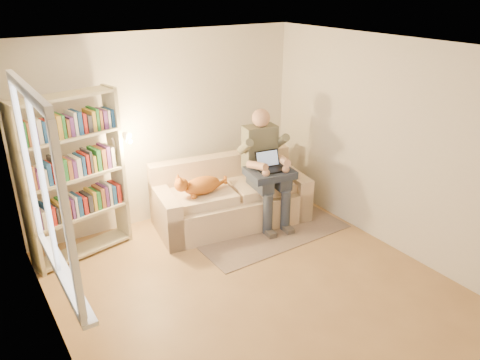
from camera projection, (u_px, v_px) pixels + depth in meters
floor at (258, 291)px, 5.18m from camera, size 4.50×4.50×0.00m
ceiling at (262, 50)px, 4.16m from camera, size 4.00×4.50×0.02m
wall_left at (52, 240)px, 3.67m from camera, size 0.02×4.50×2.60m
wall_right at (394, 148)px, 5.67m from camera, size 0.02×4.50×2.60m
wall_back at (165, 129)px, 6.40m from camera, size 4.00×0.02×2.60m
wall_front at (466, 305)px, 2.94m from camera, size 4.00×0.02×2.60m
window at (51, 219)px, 3.82m from camera, size 0.12×1.52×1.69m
sofa at (230, 200)px, 6.58m from camera, size 2.22×1.25×0.89m
person at (264, 162)px, 6.39m from camera, size 0.55×0.78×1.59m
cat at (198, 186)px, 6.13m from camera, size 0.80×0.35×0.29m
blanket at (274, 172)px, 6.32m from camera, size 0.67×0.58×0.10m
laptop at (274, 164)px, 6.28m from camera, size 0.38×0.34×0.29m
bookshelf at (73, 170)px, 5.47m from camera, size 1.39×0.55×2.03m
rug at (265, 229)px, 6.47m from camera, size 2.09×1.26×0.01m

